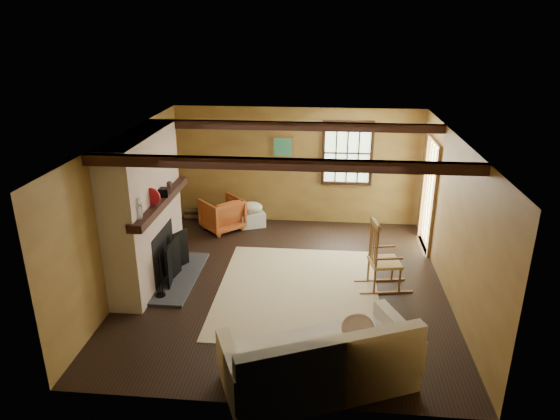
# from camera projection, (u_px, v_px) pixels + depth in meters

# --- Properties ---
(ground) EXTENTS (5.50, 5.50, 0.00)m
(ground) POSITION_uv_depth(u_px,v_px,m) (286.00, 284.00, 8.07)
(ground) COLOR black
(ground) RESTS_ON ground
(room_envelope) EXTENTS (5.02, 5.52, 2.44)m
(room_envelope) POSITION_uv_depth(u_px,v_px,m) (302.00, 183.00, 7.71)
(room_envelope) COLOR olive
(room_envelope) RESTS_ON ground
(fireplace) EXTENTS (1.02, 2.30, 2.40)m
(fireplace) POSITION_uv_depth(u_px,v_px,m) (146.00, 215.00, 7.88)
(fireplace) COLOR brown
(fireplace) RESTS_ON ground
(rug) EXTENTS (2.50, 3.00, 0.01)m
(rug) POSITION_uv_depth(u_px,v_px,m) (298.00, 290.00, 7.87)
(rug) COLOR tan
(rug) RESTS_ON ground
(rocking_chair) EXTENTS (0.90, 0.57, 1.16)m
(rocking_chair) POSITION_uv_depth(u_px,v_px,m) (382.00, 260.00, 7.79)
(rocking_chair) COLOR tan
(rocking_chair) RESTS_ON ground
(sofa) EXTENTS (2.39, 1.74, 0.88)m
(sofa) POSITION_uv_depth(u_px,v_px,m) (321.00, 364.00, 5.68)
(sofa) COLOR beige
(sofa) RESTS_ON ground
(firewood_pile) EXTENTS (0.73, 0.13, 0.27)m
(firewood_pile) POSITION_uv_depth(u_px,v_px,m) (202.00, 214.00, 10.62)
(firewood_pile) COLOR brown
(firewood_pile) RESTS_ON ground
(laundry_basket) EXTENTS (0.61, 0.54, 0.30)m
(laundry_basket) POSITION_uv_depth(u_px,v_px,m) (252.00, 219.00, 10.31)
(laundry_basket) COLOR silver
(laundry_basket) RESTS_ON ground
(basket_pillow) EXTENTS (0.52, 0.45, 0.22)m
(basket_pillow) POSITION_uv_depth(u_px,v_px,m) (252.00, 207.00, 10.22)
(basket_pillow) COLOR beige
(basket_pillow) RESTS_ON laundry_basket
(armchair) EXTENTS (1.02, 1.03, 0.67)m
(armchair) POSITION_uv_depth(u_px,v_px,m) (222.00, 214.00, 10.06)
(armchair) COLOR #BF6026
(armchair) RESTS_ON ground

